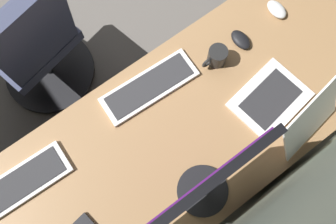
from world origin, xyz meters
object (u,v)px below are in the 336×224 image
Objects in this scene: office_chair at (35,48)px; mouse_spare at (277,9)px; laptop_leftmost at (285,107)px; keyboard_spare at (18,186)px; keyboard_main at (149,87)px; monitor_primary at (209,184)px; mouse_main at (241,40)px; drawer_pedestal at (219,126)px; coffee_mug at (217,56)px.

mouse_spare is at bearing 145.55° from office_chair.
laptop_leftmost is 1.10m from keyboard_spare.
keyboard_main and keyboard_spare have the same top height.
keyboard_main is at bearing -100.32° from monitor_primary.
mouse_main is at bearing 171.92° from keyboard_main.
laptop_leftmost reaches higher than keyboard_main.
office_chair is at bearing -56.64° from laptop_leftmost.
mouse_spare reaches higher than drawer_pedestal.
coffee_mug is (0.08, -0.34, -0.01)m from laptop_leftmost.
office_chair reaches higher than keyboard_spare.
monitor_primary reaches higher than laptop_leftmost.
drawer_pedestal is at bearing 43.16° from mouse_main.
laptop_leftmost is 0.38× the size of office_chair.
mouse_main is 1.06m from office_chair.
mouse_main is 0.11× the size of office_chair.
coffee_mug reaches higher than keyboard_main.
drawer_pedestal is 0.72× the size of office_chair.
coffee_mug reaches higher than keyboard_spare.
monitor_primary is at bearing 141.95° from keyboard_spare.
monitor_primary is 1.33× the size of laptop_leftmost.
mouse_spare is (-0.23, -0.02, 0.00)m from mouse_main.
mouse_spare is at bearing -175.09° from mouse_main.
laptop_leftmost reaches higher than keyboard_spare.
monitor_primary is 4.07× the size of coffee_mug.
monitor_primary reaches higher than drawer_pedestal.
coffee_mug is 0.97m from office_chair.
drawer_pedestal is 1.87× the size of laptop_leftmost.
monitor_primary is 4.74× the size of mouse_spare.
laptop_leftmost is (-0.47, -0.06, -0.20)m from monitor_primary.
keyboard_main is 3.52× the size of coffee_mug.
mouse_main is at bearing -177.17° from coffee_mug.
keyboard_spare is at bearing -15.01° from drawer_pedestal.
mouse_main is (-0.21, -0.20, 0.40)m from drawer_pedestal.
mouse_spare is at bearing 179.26° from keyboard_spare.
mouse_main is 0.23m from mouse_spare.
keyboard_spare is at bearing -20.49° from laptop_leftmost.
monitor_primary is at bearing 29.25° from mouse_spare.
laptop_leftmost is 0.87× the size of keyboard_main.
monitor_primary is 0.53m from keyboard_main.
mouse_main reaches higher than keyboard_spare.
mouse_main is at bearing 4.91° from mouse_spare.
laptop_leftmost reaches higher than mouse_main.
office_chair is (0.75, -0.69, -0.29)m from mouse_main.
mouse_main and mouse_spare have the same top height.
coffee_mug is at bearing 166.86° from keyboard_main.
drawer_pedestal is 0.53m from keyboard_main.
keyboard_spare is (0.88, -0.24, 0.39)m from drawer_pedestal.
mouse_spare is (-0.67, 0.04, 0.01)m from keyboard_main.
drawer_pedestal is at bearing -45.13° from laptop_leftmost.
keyboard_spare is at bearing -0.74° from mouse_spare.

